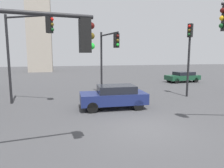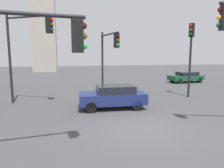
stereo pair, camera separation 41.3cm
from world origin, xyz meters
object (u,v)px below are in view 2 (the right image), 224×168
Objects in this scene: traffic_light_4 at (109,51)px; car_2 at (113,96)px; traffic_light_2 at (27,41)px; car_1 at (186,77)px; traffic_light_0 at (20,52)px; traffic_light_3 at (191,47)px.

car_2 is at bearing -19.58° from traffic_light_4.
car_1 is at bearing 54.51° from traffic_light_2.
traffic_light_4 is (4.48, 9.20, 0.27)m from traffic_light_0.
car_2 reaches higher than car_1.
car_2 is at bearing 48.78° from traffic_light_0.
car_1 is (10.70, 6.08, -2.92)m from traffic_light_4.
car_1 is at bearing 38.98° from traffic_light_0.
traffic_light_4 reaches higher than car_2.
traffic_light_2 reaches higher than car_2.
traffic_light_4 is 4.55m from car_2.
traffic_light_3 is at bearing 29.25° from traffic_light_2.
traffic_light_4 is at bearing 25.21° from car_1.
traffic_light_3 is at bearing 30.00° from traffic_light_0.
traffic_light_2 is 1.14× the size of traffic_light_4.
traffic_light_4 is at bearing -47.53° from traffic_light_3.
traffic_light_0 is 21.70m from car_1.
traffic_light_4 reaches higher than traffic_light_0.
car_1 is 1.02× the size of car_2.
traffic_light_0 is 0.93× the size of traffic_light_4.
car_1 is (15.18, 15.28, -2.65)m from traffic_light_0.
traffic_light_4 is at bearing 43.84° from traffic_light_2.
traffic_light_3 is 1.37× the size of car_2.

